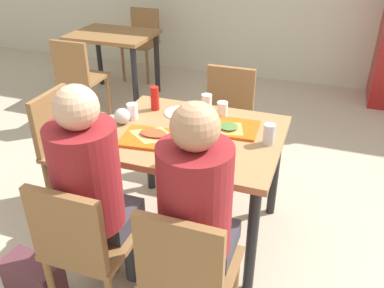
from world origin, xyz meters
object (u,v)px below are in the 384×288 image
Objects in this scene: main_table at (192,148)px; background_table at (114,44)px; tray_red_far at (228,127)px; handbag at (35,281)px; chair_near_left at (83,243)px; person_in_red at (93,185)px; person_in_brown_jacket at (198,208)px; pizza_slice_c at (184,111)px; pizza_slice_a at (153,134)px; soda_can at (269,134)px; pizza_slice_b at (228,127)px; plastic_cup_c at (132,111)px; plastic_cup_b at (173,157)px; background_chair_far at (142,38)px; chair_near_right at (187,271)px; paper_plate_near_edge at (205,156)px; plastic_cup_a at (207,102)px; foil_bundle at (122,116)px; paper_plate_center at (181,113)px; chair_far_side at (226,114)px; tray_red_near at (153,138)px; condiment_bottle at (155,98)px; background_chair_near at (78,75)px; chair_left_end at (67,143)px; plastic_cup_d at (222,109)px.

main_table and background_table have the same top height.
handbag is (-0.80, -0.96, -0.62)m from tray_red_far.
chair_near_left is 0.28m from person_in_red.
person_in_brown_jacket reaches higher than pizza_slice_c.
pizza_slice_a is 0.66m from soda_can.
pizza_slice_b is at bearing 49.07° from handbag.
chair_near_left is 2.41× the size of tray_red_far.
person_in_red is 0.90m from pizza_slice_b.
plastic_cup_b is at bearing -43.81° from plastic_cup_c.
background_chair_far reaches higher than pizza_slice_b.
chair_near_right is 0.96m from handbag.
plastic_cup_a is at bearing 107.05° from paper_plate_near_edge.
paper_plate_near_edge is 2.20× the size of foil_bundle.
chair_near_left is at bearing -79.76° from plastic_cup_c.
pizza_slice_a is 2.35× the size of foil_bundle.
pizza_slice_b is (0.01, -0.03, 0.02)m from tray_red_far.
background_table is (-1.49, 1.71, -0.14)m from pizza_slice_c.
pizza_slice_c is at bearing 159.69° from soda_can.
paper_plate_center is at bearing 41.65° from foil_bundle.
paper_plate_center is 0.39m from foil_bundle.
chair_far_side is 1.98m from background_table.
person_in_red is at bearing -135.77° from soda_can.
chair_near_left reaches higher than tray_red_near.
plastic_cup_b is (-0.24, 0.45, 0.29)m from chair_near_right.
paper_plate_near_edge is at bearing -94.13° from tray_red_far.
soda_can is 0.76× the size of condiment_bottle.
plastic_cup_a is 1.00× the size of plastic_cup_b.
person_in_red is 3.55× the size of tray_red_far.
pizza_slice_b is at bearing -72.54° from tray_red_far.
main_table is at bearing 94.13° from plastic_cup_b.
person_in_brown_jacket is 3.55× the size of tray_red_near.
background_chair_near is at bearing 123.79° from chair_near_left.
chair_near_left reaches higher than paper_plate_near_edge.
plastic_cup_c is 1.00× the size of foil_bundle.
pizza_slice_a is 2.53m from background_table.
person_in_brown_jacket is 5.81× the size of paper_plate_center.
paper_plate_center is 2.20× the size of plastic_cup_a.
tray_red_near is at bearing -11.75° from chair_left_end.
plastic_cup_a is 0.74m from plastic_cup_b.
chair_left_end is 0.97m from person_in_red.
tray_red_far is at bearing 34.95° from main_table.
chair_near_right reaches higher than handbag.
soda_can reaches higher than plastic_cup_c.
plastic_cup_c is 0.88m from soda_can.
condiment_bottle is (-0.45, -0.04, 0.03)m from plastic_cup_d.
chair_left_end is 0.57m from plastic_cup_c.
tray_red_far is at bearing 6.07° from plastic_cup_c.
tray_red_far reaches higher than paper_plate_center.
soda_can reaches higher than chair_near_right.
pizza_slice_a is at bearing -98.54° from pizza_slice_c.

